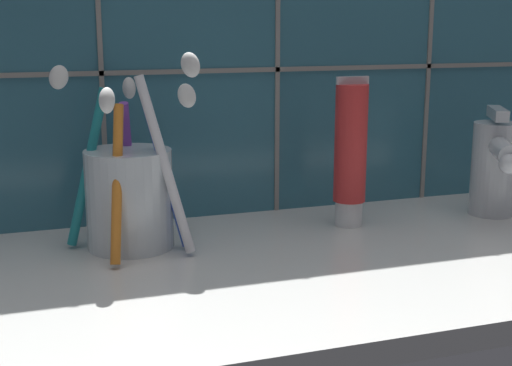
{
  "coord_description": "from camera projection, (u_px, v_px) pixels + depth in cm",
  "views": [
    {
      "loc": [
        -25.43,
        -57.03,
        23.04
      ],
      "look_at": [
        -5.08,
        3.48,
        8.57
      ],
      "focal_mm": 50.0,
      "sensor_mm": 36.0,
      "label": 1
    }
  ],
  "objects": [
    {
      "name": "sink_faucet",
      "position": [
        495.0,
        165.0,
        0.78
      ],
      "size": [
        7.15,
        11.21,
        11.92
      ],
      "rotation": [
        0.0,
        0.0,
        -2.04
      ],
      "color": "silver",
      "rests_on": "sink_counter"
    },
    {
      "name": "toothpaste_tube",
      "position": [
        350.0,
        153.0,
        0.74
      ],
      "size": [
        3.54,
        3.37,
        15.65
      ],
      "color": "white",
      "rests_on": "sink_counter"
    },
    {
      "name": "tile_wall_backsplash",
      "position": [
        259.0,
        16.0,
        0.77
      ],
      "size": [
        86.04,
        1.72,
        47.25
      ],
      "color": "#336B7F",
      "rests_on": "ground"
    },
    {
      "name": "sink_counter",
      "position": [
        320.0,
        267.0,
        0.65
      ],
      "size": [
        76.04,
        34.99,
        2.0
      ],
      "primitive_type": "cube",
      "color": "silver",
      "rests_on": "ground"
    },
    {
      "name": "toothbrush_cup",
      "position": [
        130.0,
        193.0,
        0.67
      ],
      "size": [
        13.21,
        14.16,
        18.71
      ],
      "color": "silver",
      "rests_on": "sink_counter"
    }
  ]
}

